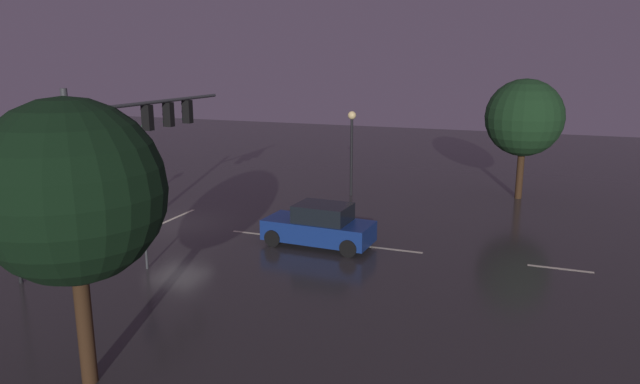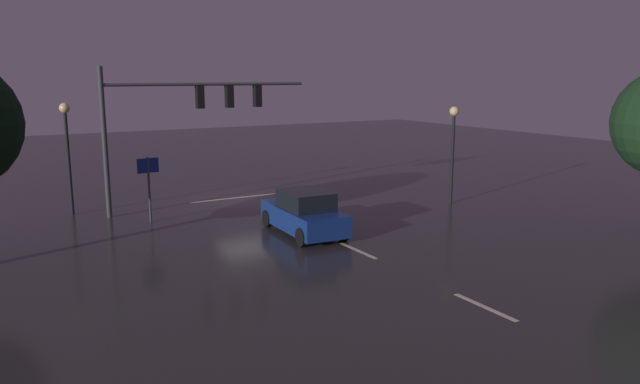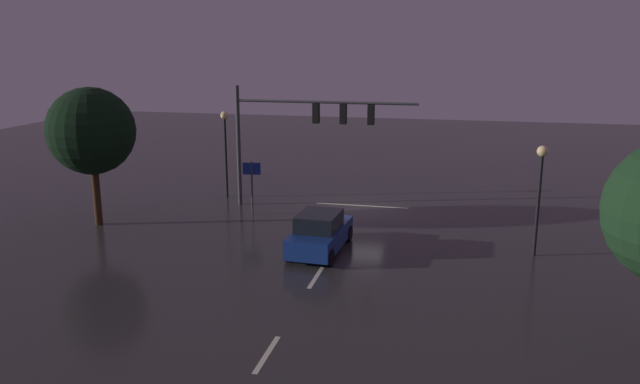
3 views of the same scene
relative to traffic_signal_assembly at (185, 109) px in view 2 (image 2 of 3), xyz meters
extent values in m
plane|color=#2D2B2B|center=(-2.90, -0.49, -4.50)|extent=(80.00, 80.00, 0.00)
cylinder|color=#383A3D|center=(3.52, 0.02, -1.33)|extent=(0.22, 0.22, 6.35)
cylinder|color=#383A3D|center=(-1.15, 0.02, 1.08)|extent=(9.34, 0.14, 0.14)
cube|color=black|center=(-0.68, 0.02, 0.51)|extent=(0.32, 0.36, 1.00)
sphere|color=black|center=(-0.68, -0.17, 0.83)|extent=(0.20, 0.20, 0.20)
sphere|color=black|center=(-0.68, -0.17, 0.51)|extent=(0.20, 0.20, 0.20)
sphere|color=#19F24C|center=(-0.68, -0.17, 0.19)|extent=(0.20, 0.20, 0.20)
cube|color=black|center=(-2.08, 0.02, 0.51)|extent=(0.32, 0.36, 1.00)
sphere|color=black|center=(-2.08, -0.17, 0.83)|extent=(0.20, 0.20, 0.20)
sphere|color=black|center=(-2.08, -0.17, 0.51)|extent=(0.20, 0.20, 0.20)
sphere|color=#19F24C|center=(-2.08, -0.17, 0.19)|extent=(0.20, 0.20, 0.20)
cube|color=black|center=(-3.49, 0.02, 0.51)|extent=(0.32, 0.36, 1.00)
sphere|color=black|center=(-3.49, -0.17, 0.83)|extent=(0.20, 0.20, 0.20)
sphere|color=black|center=(-3.49, -0.17, 0.51)|extent=(0.20, 0.20, 0.20)
sphere|color=#19F24C|center=(-3.49, -0.17, 0.19)|extent=(0.20, 0.20, 0.20)
cube|color=beige|center=(-2.90, 3.51, -4.50)|extent=(0.16, 2.20, 0.01)
cube|color=beige|center=(-2.90, 9.51, -4.50)|extent=(0.16, 2.20, 0.01)
cube|color=beige|center=(-2.90, 15.51, -4.50)|extent=(0.16, 2.20, 0.01)
cube|color=beige|center=(-2.90, -1.18, -4.50)|extent=(5.00, 0.16, 0.01)
cube|color=navy|center=(-2.39, 6.52, -3.88)|extent=(2.02, 4.39, 0.80)
cube|color=black|center=(-2.38, 6.72, -3.14)|extent=(1.71, 2.18, 0.68)
cylinder|color=black|center=(-1.63, 4.88, -4.16)|extent=(0.25, 0.69, 0.68)
cylinder|color=black|center=(-3.31, 4.97, -4.16)|extent=(0.25, 0.69, 0.68)
cylinder|color=black|center=(-1.47, 8.08, -4.16)|extent=(0.25, 0.69, 0.68)
cylinder|color=black|center=(-3.14, 8.16, -4.16)|extent=(0.25, 0.69, 0.68)
sphere|color=#F9EFC6|center=(-1.85, 4.37, -3.83)|extent=(0.20, 0.20, 0.20)
sphere|color=#F9EFC6|center=(-3.15, 4.44, -3.83)|extent=(0.20, 0.20, 0.20)
cylinder|color=black|center=(-11.06, 5.15, -2.42)|extent=(0.14, 0.14, 4.16)
sphere|color=#F9D88C|center=(-11.06, 5.15, -0.16)|extent=(0.44, 0.44, 0.44)
cylinder|color=black|center=(4.80, -1.35, -2.29)|extent=(0.14, 0.14, 4.44)
sphere|color=#F9D88C|center=(4.80, -1.35, 0.11)|extent=(0.44, 0.44, 0.44)
cylinder|color=#383A3D|center=(2.22, 1.76, -3.14)|extent=(0.09, 0.09, 2.72)
cube|color=navy|center=(2.22, 1.76, -2.13)|extent=(0.90, 0.18, 0.60)
camera|label=1|loc=(18.30, 14.31, 2.80)|focal=32.61mm
camera|label=2|loc=(8.37, 26.32, 1.48)|focal=33.99mm
camera|label=3|loc=(-7.90, 30.68, 4.04)|focal=34.95mm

